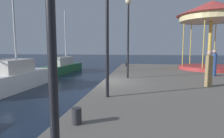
# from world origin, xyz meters

# --- Properties ---
(ground_plane) EXTENTS (120.00, 120.00, 0.00)m
(ground_plane) POSITION_xyz_m (0.00, 0.00, 0.00)
(ground_plane) COLOR #162338
(sailboat_white) EXTENTS (2.24, 5.84, 7.21)m
(sailboat_white) POSITION_xyz_m (-5.94, 0.54, 0.74)
(sailboat_white) COLOR white
(sailboat_white) RESTS_ON ground
(sailboat_green) EXTENTS (2.25, 7.28, 6.66)m
(sailboat_green) POSITION_xyz_m (-6.17, 8.34, 0.64)
(sailboat_green) COLOR #236638
(sailboat_green) RESTS_ON ground
(carousel) EXTENTS (5.63, 5.63, 5.73)m
(carousel) POSITION_xyz_m (7.89, 6.81, 5.13)
(carousel) COLOR #B23333
(carousel) RESTS_ON quay_dock
(lamp_post_mid_promenade) EXTENTS (0.36, 0.36, 4.49)m
(lamp_post_mid_promenade) POSITION_xyz_m (0.87, -3.39, 3.85)
(lamp_post_mid_promenade) COLOR black
(lamp_post_mid_promenade) RESTS_ON quay_dock
(lamp_post_far_end) EXTENTS (0.36, 0.36, 4.75)m
(lamp_post_far_end) POSITION_xyz_m (1.33, 1.13, 4.01)
(lamp_post_far_end) COLOR black
(lamp_post_far_end) RESTS_ON quay_dock
(bollard_center) EXTENTS (0.24, 0.24, 0.40)m
(bollard_center) POSITION_xyz_m (0.58, -5.98, 1.00)
(bollard_center) COLOR #2D2D33
(bollard_center) RESTS_ON quay_dock
(bollard_south) EXTENTS (0.24, 0.24, 0.40)m
(bollard_south) POSITION_xyz_m (0.65, 8.33, 1.00)
(bollard_south) COLOR #2D2D33
(bollard_south) RESTS_ON quay_dock
(person_far_corner) EXTENTS (0.34, 0.34, 1.73)m
(person_far_corner) POSITION_xyz_m (6.86, 2.87, 1.61)
(person_far_corner) COLOR #2D4C8C
(person_far_corner) RESTS_ON quay_dock
(person_by_the_water) EXTENTS (0.34, 0.34, 1.72)m
(person_by_the_water) POSITION_xyz_m (5.32, -0.78, 1.60)
(person_by_the_water) COLOR #937A4C
(person_by_the_water) RESTS_ON quay_dock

